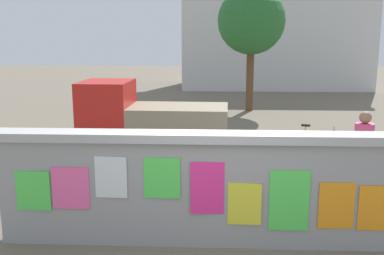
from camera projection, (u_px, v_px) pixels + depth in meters
name	position (u px, v px, depth m)	size (l,w,h in m)	color
ground	(215.00, 129.00, 14.28)	(60.00, 60.00, 0.00)	#6B6051
poster_wall	(217.00, 188.00, 6.28)	(6.39, 0.42, 1.64)	#949494
auto_rickshaw_truck	(147.00, 120.00, 11.07)	(3.65, 1.62, 1.85)	black
motorcycle	(250.00, 182.00, 7.73)	(1.90, 0.56, 0.87)	black
bicycle_near	(311.00, 150.00, 10.30)	(1.66, 0.59, 0.95)	black
bicycle_far	(104.00, 193.00, 7.48)	(1.65, 0.61, 0.95)	black
person_walking	(363.00, 146.00, 8.10)	(0.41, 0.41, 1.62)	#D83F72
tree_roadside	(251.00, 21.00, 17.13)	(2.61, 2.61, 4.81)	brown
building_background	(274.00, 32.00, 25.44)	(10.54, 5.13, 6.19)	silver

